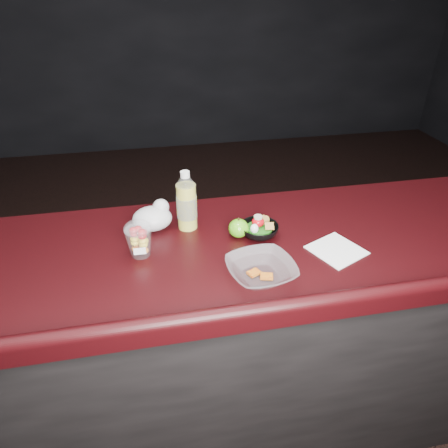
{
  "coord_description": "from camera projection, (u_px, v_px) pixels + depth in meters",
  "views": [
    {
      "loc": [
        -0.21,
        -0.83,
        1.83
      ],
      "look_at": [
        0.01,
        0.31,
        1.1
      ],
      "focal_mm": 32.0,
      "sensor_mm": 36.0,
      "label": 1
    }
  ],
  "objects": [
    {
      "name": "fruit_cup",
      "position": [
        139.0,
        238.0,
        1.33
      ],
      "size": [
        0.09,
        0.09,
        0.13
      ],
      "color": "white",
      "rests_on": "counter"
    },
    {
      "name": "paper_napkin",
      "position": [
        336.0,
        250.0,
        1.38
      ],
      "size": [
        0.21,
        0.21,
        0.0
      ],
      "primitive_type": "cube",
      "rotation": [
        0.0,
        0.0,
        0.42
      ],
      "color": "white",
      "rests_on": "counter"
    },
    {
      "name": "green_apple",
      "position": [
        239.0,
        228.0,
        1.44
      ],
      "size": [
        0.07,
        0.07,
        0.08
      ],
      "color": "#41860F",
      "rests_on": "counter"
    },
    {
      "name": "plastic_bag",
      "position": [
        153.0,
        217.0,
        1.48
      ],
      "size": [
        0.15,
        0.12,
        0.11
      ],
      "color": "silver",
      "rests_on": "counter"
    },
    {
      "name": "takeout_bowl",
      "position": [
        261.0,
        270.0,
        1.25
      ],
      "size": [
        0.24,
        0.24,
        0.05
      ],
      "rotation": [
        0.0,
        0.0,
        0.16
      ],
      "color": "silver",
      "rests_on": "counter"
    },
    {
      "name": "lemonade_bottle",
      "position": [
        187.0,
        205.0,
        1.46
      ],
      "size": [
        0.08,
        0.08,
        0.23
      ],
      "color": "gold",
      "rests_on": "counter"
    },
    {
      "name": "counter",
      "position": [
        222.0,
        345.0,
        1.67
      ],
      "size": [
        4.06,
        0.71,
        1.02
      ],
      "color": "black",
      "rests_on": "ground"
    },
    {
      "name": "snack_bowl",
      "position": [
        259.0,
        229.0,
        1.45
      ],
      "size": [
        0.17,
        0.17,
        0.08
      ],
      "rotation": [
        0.0,
        0.0,
        -0.31
      ],
      "color": "black",
      "rests_on": "counter"
    }
  ]
}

